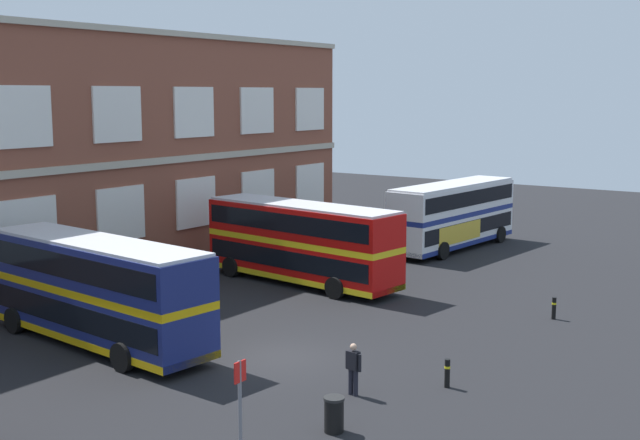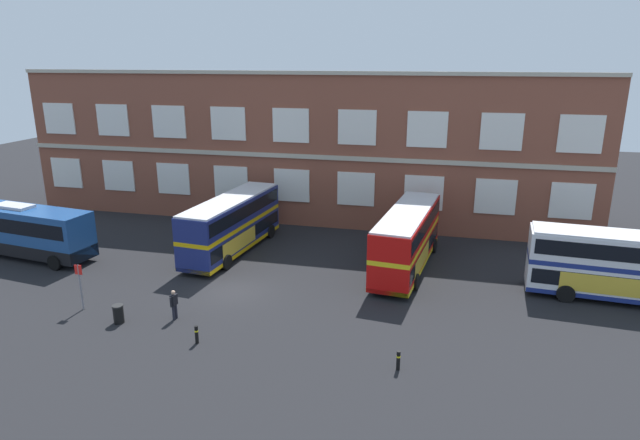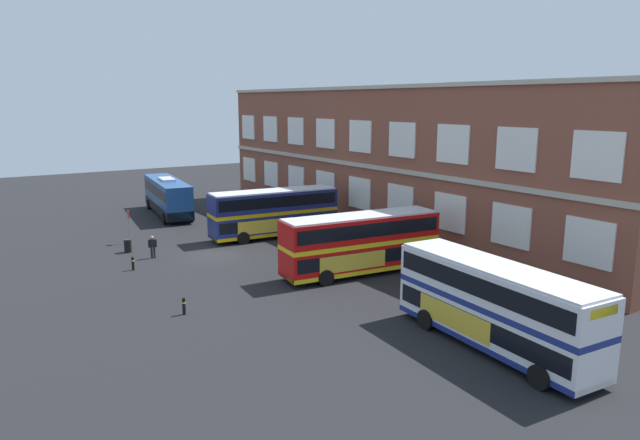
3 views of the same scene
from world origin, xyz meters
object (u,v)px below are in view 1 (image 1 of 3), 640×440
object	(u,v)px
waiting_passenger	(353,367)
bus_stand_flag	(240,401)
double_decker_far	(453,214)
safety_bollard_west	(554,308)
station_litter_bin	(334,414)
double_decker_near	(96,290)
safety_bollard_east	(447,373)
double_decker_middle	(301,242)

from	to	relation	value
waiting_passenger	bus_stand_flag	size ratio (longest dim) A/B	0.63
double_decker_far	safety_bollard_west	bearing A→B (deg)	-138.83
double_decker_far	station_litter_bin	distance (m)	28.99
double_decker_near	waiting_passenger	distance (m)	11.00
waiting_passenger	safety_bollard_east	bearing A→B (deg)	-42.30
double_decker_far	safety_bollard_east	size ratio (longest dim) A/B	11.75
double_decker_middle	safety_bollard_west	world-z (taller)	double_decker_middle
double_decker_far	safety_bollard_west	xyz separation A→B (m)	(-12.17, -10.64, -1.66)
safety_bollard_east	bus_stand_flag	bearing A→B (deg)	166.05
double_decker_far	bus_stand_flag	size ratio (longest dim) A/B	4.13
double_decker_middle	double_decker_far	world-z (taller)	same
bus_stand_flag	safety_bollard_east	bearing A→B (deg)	-13.95
double_decker_far	safety_bollard_west	size ratio (longest dim) A/B	11.75
bus_stand_flag	double_decker_far	bearing A→B (deg)	15.90
station_litter_bin	waiting_passenger	bearing A→B (deg)	22.02
bus_stand_flag	safety_bollard_west	bearing A→B (deg)	-6.40
double_decker_near	bus_stand_flag	xyz separation A→B (m)	(-4.59, -11.02, -0.51)
double_decker_middle	waiting_passenger	xyz separation A→B (m)	(-11.62, -10.53, -1.22)
station_litter_bin	safety_bollard_west	size ratio (longest dim) A/B	1.08
double_decker_far	bus_stand_flag	distance (m)	31.45
double_decker_far	waiting_passenger	size ratio (longest dim) A/B	6.56
double_decker_far	bus_stand_flag	xyz separation A→B (m)	(-30.24, -8.61, -0.51)
double_decker_near	double_decker_far	xyz separation A→B (m)	(25.65, -2.41, 0.00)
double_decker_middle	waiting_passenger	bearing A→B (deg)	-137.81
double_decker_far	waiting_passenger	bearing A→B (deg)	-160.98
double_decker_far	safety_bollard_east	distance (m)	24.68
station_litter_bin	double_decker_near	bearing A→B (deg)	82.11
station_litter_bin	safety_bollard_east	xyz separation A→B (m)	(5.09, -1.03, -0.03)
double_decker_far	station_litter_bin	world-z (taller)	double_decker_far
station_litter_bin	safety_bollard_east	size ratio (longest dim) A/B	1.08
double_decker_near	safety_bollard_west	world-z (taller)	double_decker_near
double_decker_middle	safety_bollard_east	distance (m)	15.78
double_decker_near	safety_bollard_east	bearing A→B (deg)	-75.25
double_decker_near	double_decker_far	world-z (taller)	same
waiting_passenger	safety_bollard_east	distance (m)	3.20
safety_bollard_east	double_decker_far	bearing A→B (deg)	25.51
bus_stand_flag	safety_bollard_west	xyz separation A→B (m)	(18.07, -2.03, -1.14)
safety_bollard_east	station_litter_bin	bearing A→B (deg)	168.59
double_decker_near	double_decker_middle	distance (m)	12.70
double_decker_middle	station_litter_bin	xyz separation A→B (m)	(-14.36, -11.64, -1.63)
station_litter_bin	double_decker_middle	bearing A→B (deg)	39.03
double_decker_far	bus_stand_flag	bearing A→B (deg)	-164.10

